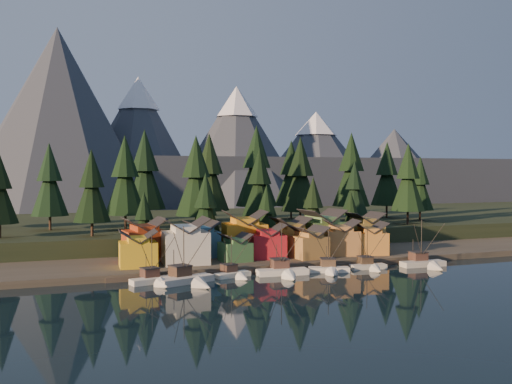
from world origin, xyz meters
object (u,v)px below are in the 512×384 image
object	(u,v)px
boat_5	(370,261)
house_back_1	(202,238)
boat_4	(330,263)
boat_6	(426,258)
boat_1	(189,273)
house_front_1	(185,239)
house_back_0	(144,238)
boat_2	(235,269)
boat_3	(284,265)
boat_0	(155,274)
house_front_0	(138,248)

from	to	relation	value
boat_5	house_back_1	bearing A→B (deg)	150.45
boat_4	boat_6	world-z (taller)	boat_6
boat_6	house_back_1	xyz separation A→B (m)	(-48.03, 24.98, 3.84)
boat_1	boat_6	xyz separation A→B (m)	(57.34, 0.49, -0.05)
house_front_1	boat_6	bearing A→B (deg)	-12.74
house_back_0	boat_4	bearing A→B (deg)	-37.02
boat_2	boat_5	xyz separation A→B (m)	(32.39, -1.37, 0.06)
boat_6	boat_3	bearing A→B (deg)	-179.12
boat_0	house_back_1	distance (m)	28.14
boat_0	boat_6	distance (m)	63.80
house_front_0	boat_3	bearing A→B (deg)	-21.85
house_front_1	house_front_0	bearing A→B (deg)	-171.57
house_front_1	boat_4	bearing A→B (deg)	-23.28
boat_0	boat_1	distance (m)	6.89
boat_4	house_back_0	bearing A→B (deg)	167.19
boat_2	boat_6	xyz separation A→B (m)	(46.54, -3.16, 0.34)
boat_1	boat_6	world-z (taller)	boat_1
boat_4	boat_1	bearing A→B (deg)	-158.55
boat_6	house_front_0	xyz separation A→B (m)	(-65.13, 15.41, 3.45)
boat_1	boat_4	world-z (taller)	boat_1
boat_2	house_front_1	distance (m)	16.02
boat_0	house_front_0	world-z (taller)	boat_0
house_back_1	house_front_1	bearing A→B (deg)	-126.15
boat_5	house_front_0	distance (m)	52.90
boat_1	boat_3	bearing A→B (deg)	-14.47
boat_2	house_back_0	world-z (taller)	house_back_0
house_back_1	house_front_0	bearing A→B (deg)	-151.44
boat_1	boat_6	bearing A→B (deg)	-18.74
boat_6	house_back_0	size ratio (longest dim) A/B	1.23
house_back_0	boat_3	bearing A→B (deg)	-46.25
boat_3	house_front_1	size ratio (longest dim) A/B	1.18
boat_2	boat_4	distance (m)	21.73
boat_5	house_front_0	bearing A→B (deg)	169.88
boat_0	house_front_1	distance (m)	17.84
boat_2	house_front_1	world-z (taller)	house_front_1
house_back_0	house_back_1	xyz separation A→B (m)	(14.30, 1.03, -0.64)
boat_2	boat_5	world-z (taller)	boat_5
house_back_0	house_back_1	world-z (taller)	house_back_0
boat_6	boat_1	bearing A→B (deg)	-176.55
boat_5	boat_2	bearing A→B (deg)	-177.57
boat_3	house_front_1	xyz separation A→B (m)	(-18.36, 14.96, 4.73)
house_front_0	house_back_0	world-z (taller)	house_back_0
house_front_1	boat_0	bearing A→B (deg)	-119.77
boat_4	boat_2	bearing A→B (deg)	-166.73
boat_3	house_front_1	bearing A→B (deg)	146.30
boat_0	boat_3	size ratio (longest dim) A/B	0.88
house_front_0	boat_0	bearing A→B (deg)	-80.29
boat_2	boat_6	distance (m)	46.65
boat_2	boat_5	bearing A→B (deg)	-17.36
boat_5	house_front_1	world-z (taller)	house_front_1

